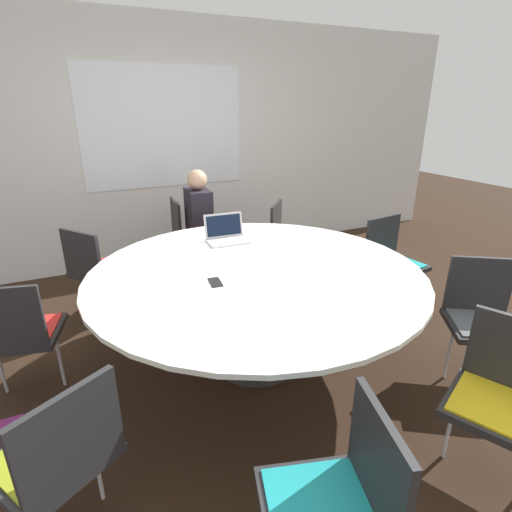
{
  "coord_description": "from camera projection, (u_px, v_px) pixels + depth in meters",
  "views": [
    {
      "loc": [
        -1.08,
        -2.27,
        1.81
      ],
      "look_at": [
        0.0,
        0.0,
        0.84
      ],
      "focal_mm": 28.0,
      "sensor_mm": 36.0,
      "label": 1
    }
  ],
  "objects": [
    {
      "name": "chair_0",
      "position": [
        189.0,
        231.0,
        4.37
      ],
      "size": [
        0.45,
        0.47,
        0.84
      ],
      "rotation": [
        0.0,
        0.0,
        4.65
      ],
      "color": "#262628",
      "rests_on": "ground_plane"
    },
    {
      "name": "chair_2",
      "position": [
        17.0,
        330.0,
        2.47
      ],
      "size": [
        0.53,
        0.51,
        0.84
      ],
      "rotation": [
        0.0,
        0.0,
        6.04
      ],
      "color": "#262628",
      "rests_on": "ground_plane"
    },
    {
      "name": "cell_phone",
      "position": [
        215.0,
        282.0,
        2.52
      ],
      "size": [
        0.09,
        0.15,
        0.01
      ],
      "color": "black",
      "rests_on": "conference_table"
    },
    {
      "name": "person_0",
      "position": [
        200.0,
        218.0,
        4.12
      ],
      "size": [
        0.28,
        0.37,
        1.19
      ],
      "rotation": [
        0.0,
        0.0,
        4.65
      ],
      "color": "#231E28",
      "rests_on": "ground_plane"
    },
    {
      "name": "chair_5",
      "position": [
        503.0,
        391.0,
        1.95
      ],
      "size": [
        0.56,
        0.57,
        0.84
      ],
      "rotation": [
        0.0,
        0.0,
        8.28
      ],
      "color": "#262628",
      "rests_on": "ground_plane"
    },
    {
      "name": "ground_plane",
      "position": [
        256.0,
        361.0,
        2.99
      ],
      "size": [
        16.0,
        16.0,
        0.0
      ],
      "primitive_type": "plane",
      "color": "black"
    },
    {
      "name": "wall_back",
      "position": [
        165.0,
        146.0,
        4.54
      ],
      "size": [
        8.0,
        0.07,
        2.7
      ],
      "color": "silver",
      "rests_on": "ground_plane"
    },
    {
      "name": "chair_4",
      "position": [
        340.0,
        497.0,
        1.42
      ],
      "size": [
        0.53,
        0.54,
        0.84
      ],
      "rotation": [
        0.0,
        0.0,
        7.56
      ],
      "color": "#262628",
      "rests_on": "ground_plane"
    },
    {
      "name": "chair_7",
      "position": [
        392.0,
        256.0,
        3.64
      ],
      "size": [
        0.49,
        0.47,
        0.84
      ],
      "rotation": [
        0.0,
        0.0,
        9.56
      ],
      "color": "#262628",
      "rests_on": "ground_plane"
    },
    {
      "name": "laptop",
      "position": [
        226.0,
        234.0,
        3.28
      ],
      "size": [
        0.34,
        0.26,
        0.21
      ],
      "rotation": [
        0.0,
        0.0,
        -0.06
      ],
      "color": "silver",
      "rests_on": "conference_table"
    },
    {
      "name": "chair_8",
      "position": [
        288.0,
        236.0,
        4.2
      ],
      "size": [
        0.61,
        0.61,
        0.84
      ],
      "rotation": [
        0.0,
        0.0,
        10.29
      ],
      "color": "#262628",
      "rests_on": "ground_plane"
    },
    {
      "name": "chair_1",
      "position": [
        96.0,
        266.0,
        3.43
      ],
      "size": [
        0.6,
        0.6,
        0.84
      ],
      "rotation": [
        0.0,
        0.0,
        5.35
      ],
      "color": "#262628",
      "rests_on": "ground_plane"
    },
    {
      "name": "chair_3",
      "position": [
        58.0,
        453.0,
        1.6
      ],
      "size": [
        0.59,
        0.59,
        0.84
      ],
      "rotation": [
        0.0,
        0.0,
        6.82
      ],
      "color": "#262628",
      "rests_on": "ground_plane"
    },
    {
      "name": "conference_table",
      "position": [
        256.0,
        279.0,
        2.75
      ],
      "size": [
        2.26,
        2.26,
        0.74
      ],
      "color": "#333333",
      "rests_on": "ground_plane"
    },
    {
      "name": "chair_6",
      "position": [
        482.0,
        312.0,
        2.67
      ],
      "size": [
        0.6,
        0.59,
        0.84
      ],
      "rotation": [
        0.0,
        0.0,
        8.84
      ],
      "color": "#262628",
      "rests_on": "ground_plane"
    }
  ]
}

